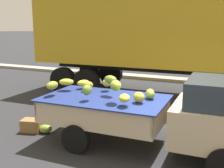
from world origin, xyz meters
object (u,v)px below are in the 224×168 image
Objects in this scene: fallen_banana_bunch_near_tailgate at (45,129)px; pickup_truck at (193,116)px; produce_crate at (32,125)px; semi_trailer at (186,31)px.

pickup_truck is at bearing 4.11° from fallen_banana_bunch_near_tailgate.
produce_crate is (-0.40, -0.04, 0.05)m from fallen_banana_bunch_near_tailgate.
semi_trailer is 34.64× the size of fallen_banana_bunch_near_tailgate.
fallen_banana_bunch_near_tailgate is (-2.52, -5.11, -2.43)m from semi_trailer.
pickup_truck is at bearing 4.32° from produce_crate.
produce_crate is at bearing -121.09° from semi_trailer.
pickup_truck is 5.24m from semi_trailer.
pickup_truck reaches higher than produce_crate.
semi_trailer is at bearing 63.76° from fallen_banana_bunch_near_tailgate.
pickup_truck is 4.11m from produce_crate.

